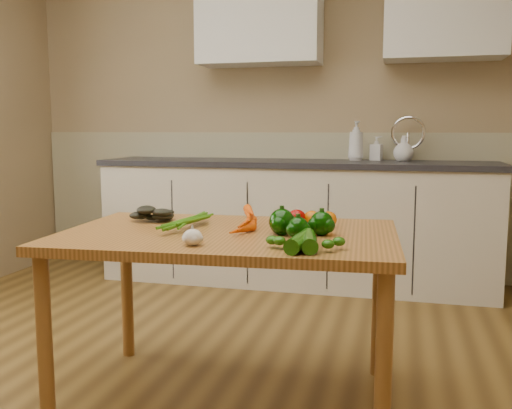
{
  "coord_description": "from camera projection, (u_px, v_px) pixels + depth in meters",
  "views": [
    {
      "loc": [
        0.95,
        -1.88,
        1.12
      ],
      "look_at": [
        0.33,
        0.54,
        0.79
      ],
      "focal_mm": 40.0,
      "sensor_mm": 36.0,
      "label": 1
    }
  ],
  "objects": [
    {
      "name": "garlic_bulb",
      "position": [
        193.0,
        237.0,
        2.02
      ],
      "size": [
        0.07,
        0.07,
        0.06
      ],
      "primitive_type": "ellipsoid",
      "color": "beige",
      "rests_on": "table"
    },
    {
      "name": "upper_cabinets",
      "position": [
        343.0,
        12.0,
        4.03
      ],
      "size": [
        2.15,
        0.35,
        0.7
      ],
      "color": "silver",
      "rests_on": "room"
    },
    {
      "name": "tomato_a",
      "position": [
        297.0,
        218.0,
        2.42
      ],
      "size": [
        0.08,
        0.08,
        0.07
      ],
      "primitive_type": "ellipsoid",
      "color": "#880502",
      "rests_on": "table"
    },
    {
      "name": "pepper_b",
      "position": [
        322.0,
        223.0,
        2.22
      ],
      "size": [
        0.09,
        0.09,
        0.09
      ],
      "primitive_type": "sphere",
      "color": "#073002",
      "rests_on": "table"
    },
    {
      "name": "carrot_bunch",
      "position": [
        228.0,
        221.0,
        2.34
      ],
      "size": [
        0.26,
        0.21,
        0.07
      ],
      "primitive_type": null,
      "rotation": [
        0.0,
        0.0,
        0.06
      ],
      "color": "#E95005",
      "rests_on": "table"
    },
    {
      "name": "leafy_greens",
      "position": [
        153.0,
        210.0,
        2.57
      ],
      "size": [
        0.19,
        0.17,
        0.1
      ],
      "primitive_type": null,
      "color": "black",
      "rests_on": "table"
    },
    {
      "name": "table",
      "position": [
        229.0,
        251.0,
        2.31
      ],
      "size": [
        1.39,
        0.94,
        0.71
      ],
      "rotation": [
        0.0,
        0.0,
        0.06
      ],
      "color": "#A66A30",
      "rests_on": "ground"
    },
    {
      "name": "soap_bottle_c",
      "position": [
        404.0,
        149.0,
        3.99
      ],
      "size": [
        0.19,
        0.19,
        0.18
      ],
      "primitive_type": "imported",
      "rotation": [
        0.0,
        0.0,
        1.07
      ],
      "color": "silver",
      "rests_on": "counter_run"
    },
    {
      "name": "tomato_b",
      "position": [
        312.0,
        218.0,
        2.42
      ],
      "size": [
        0.07,
        0.07,
        0.07
      ],
      "primitive_type": "ellipsoid",
      "color": "#C35A04",
      "rests_on": "table"
    },
    {
      "name": "zucchini_b",
      "position": [
        300.0,
        242.0,
        1.94
      ],
      "size": [
        0.08,
        0.2,
        0.06
      ],
      "primitive_type": "cylinder",
      "rotation": [
        1.57,
        0.0,
        -0.11
      ],
      "color": "#164707",
      "rests_on": "table"
    },
    {
      "name": "pepper_a",
      "position": [
        282.0,
        222.0,
        2.23
      ],
      "size": [
        0.1,
        0.1,
        0.1
      ],
      "primitive_type": "sphere",
      "color": "#073002",
      "rests_on": "table"
    },
    {
      "name": "pepper_c",
      "position": [
        298.0,
        228.0,
        2.14
      ],
      "size": [
        0.08,
        0.08,
        0.08
      ],
      "primitive_type": "sphere",
      "color": "#073002",
      "rests_on": "table"
    },
    {
      "name": "counter_run",
      "position": [
        296.0,
        221.0,
        4.18
      ],
      "size": [
        2.84,
        0.64,
        1.14
      ],
      "color": "beige",
      "rests_on": "ground"
    },
    {
      "name": "soap_bottle_a",
      "position": [
        356.0,
        141.0,
        4.09
      ],
      "size": [
        0.15,
        0.15,
        0.28
      ],
      "primitive_type": "imported",
      "rotation": [
        0.0,
        0.0,
        0.52
      ],
      "color": "silver",
      "rests_on": "counter_run"
    },
    {
      "name": "zucchini_a",
      "position": [
        309.0,
        241.0,
        1.96
      ],
      "size": [
        0.1,
        0.21,
        0.06
      ],
      "primitive_type": "cylinder",
      "rotation": [
        1.57,
        0.0,
        0.2
      ],
      "color": "#164707",
      "rests_on": "table"
    },
    {
      "name": "tomato_c",
      "position": [
        328.0,
        219.0,
        2.4
      ],
      "size": [
        0.07,
        0.07,
        0.07
      ],
      "primitive_type": "ellipsoid",
      "color": "#C35A04",
      "rests_on": "table"
    },
    {
      "name": "room",
      "position": [
        150.0,
        97.0,
        2.19
      ],
      "size": [
        4.04,
        5.04,
        2.64
      ],
      "color": "brown",
      "rests_on": "ground"
    },
    {
      "name": "soap_bottle_b",
      "position": [
        376.0,
        148.0,
        4.12
      ],
      "size": [
        0.09,
        0.09,
        0.17
      ],
      "primitive_type": "imported",
      "rotation": [
        0.0,
        0.0,
        1.37
      ],
      "color": "silver",
      "rests_on": "counter_run"
    }
  ]
}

